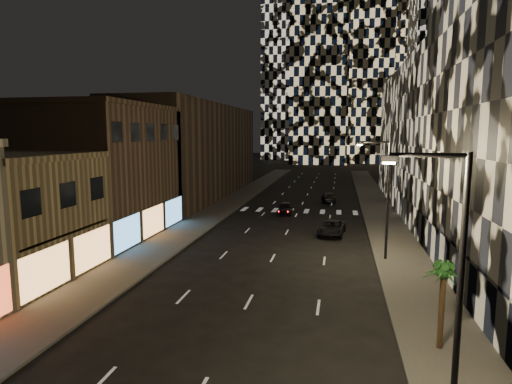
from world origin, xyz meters
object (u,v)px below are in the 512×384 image
at_px(streetlight_far, 385,191).
at_px(car_dark_rightlane, 332,228).
at_px(streetlight_near, 452,280).
at_px(car_dark_midlane, 285,208).
at_px(palm_tree, 443,277).
at_px(car_dark_oncoming, 328,197).

bearing_deg(streetlight_far, car_dark_rightlane, 117.71).
relative_size(streetlight_near, car_dark_midlane, 2.16).
height_order(streetlight_far, car_dark_rightlane, streetlight_far).
bearing_deg(car_dark_midlane, streetlight_near, -79.55).
relative_size(streetlight_far, car_dark_midlane, 2.16).
bearing_deg(palm_tree, car_dark_oncoming, 98.30).
relative_size(car_dark_midlane, car_dark_oncoming, 0.89).
xyz_separation_m(streetlight_far, car_dark_oncoming, (-4.85, 27.82, -4.67)).
height_order(car_dark_midlane, car_dark_oncoming, car_dark_midlane).
relative_size(car_dark_rightlane, palm_tree, 1.25).
height_order(car_dark_midlane, palm_tree, palm_tree).
height_order(streetlight_near, streetlight_far, same).
height_order(car_dark_midlane, car_dark_rightlane, car_dark_midlane).
height_order(car_dark_oncoming, car_dark_rightlane, car_dark_rightlane).
xyz_separation_m(car_dark_oncoming, car_dark_rightlane, (0.88, -20.26, 0.01)).
height_order(car_dark_rightlane, palm_tree, palm_tree).
bearing_deg(car_dark_oncoming, car_dark_rightlane, 88.05).
xyz_separation_m(streetlight_near, streetlight_far, (0.00, 20.00, 0.00)).
bearing_deg(streetlight_near, car_dark_rightlane, 98.20).
xyz_separation_m(streetlight_near, car_dark_oncoming, (-4.85, 47.82, -4.67)).
xyz_separation_m(car_dark_midlane, car_dark_rightlane, (5.76, -10.18, -0.02)).
relative_size(streetlight_near, car_dark_oncoming, 1.92).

